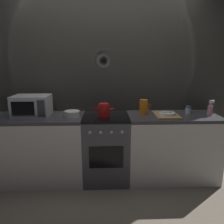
{
  "coord_description": "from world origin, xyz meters",
  "views": [
    {
      "loc": [
        -0.02,
        -2.75,
        1.61
      ],
      "look_at": [
        0.08,
        0.0,
        0.95
      ],
      "focal_mm": 34.65,
      "sensor_mm": 36.0,
      "label": 1
    }
  ],
  "objects_px": {
    "microwave": "(32,106)",
    "dish_pile": "(166,114)",
    "stove_unit": "(106,148)",
    "spray_bottle": "(210,110)",
    "pitcher": "(144,107)",
    "spice_jar": "(188,110)",
    "mixing_bowl": "(72,114)",
    "kettle": "(104,110)"
  },
  "relations": [
    {
      "from": "kettle",
      "to": "spray_bottle",
      "type": "height_order",
      "value": "spray_bottle"
    },
    {
      "from": "pitcher",
      "to": "spice_jar",
      "type": "relative_size",
      "value": 1.9
    },
    {
      "from": "dish_pile",
      "to": "spice_jar",
      "type": "bearing_deg",
      "value": 17.65
    },
    {
      "from": "stove_unit",
      "to": "dish_pile",
      "type": "xyz_separation_m",
      "value": [
        0.8,
        -0.03,
        0.47
      ]
    },
    {
      "from": "mixing_bowl",
      "to": "spice_jar",
      "type": "bearing_deg",
      "value": 4.3
    },
    {
      "from": "kettle",
      "to": "spray_bottle",
      "type": "distance_m",
      "value": 1.4
    },
    {
      "from": "kettle",
      "to": "mixing_bowl",
      "type": "xyz_separation_m",
      "value": [
        -0.41,
        -0.04,
        -0.04
      ]
    },
    {
      "from": "spice_jar",
      "to": "mixing_bowl",
      "type": "bearing_deg",
      "value": -175.7
    },
    {
      "from": "microwave",
      "to": "kettle",
      "type": "height_order",
      "value": "microwave"
    },
    {
      "from": "mixing_bowl",
      "to": "dish_pile",
      "type": "relative_size",
      "value": 0.5
    },
    {
      "from": "microwave",
      "to": "mixing_bowl",
      "type": "height_order",
      "value": "microwave"
    },
    {
      "from": "pitcher",
      "to": "spice_jar",
      "type": "height_order",
      "value": "pitcher"
    },
    {
      "from": "mixing_bowl",
      "to": "kettle",
      "type": "bearing_deg",
      "value": 5.24
    },
    {
      "from": "stove_unit",
      "to": "kettle",
      "type": "xyz_separation_m",
      "value": [
        -0.02,
        -0.01,
        0.53
      ]
    },
    {
      "from": "mixing_bowl",
      "to": "pitcher",
      "type": "xyz_separation_m",
      "value": [
        0.94,
        0.11,
        0.06
      ]
    },
    {
      "from": "kettle",
      "to": "dish_pile",
      "type": "height_order",
      "value": "kettle"
    },
    {
      "from": "pitcher",
      "to": "spice_jar",
      "type": "bearing_deg",
      "value": 0.49
    },
    {
      "from": "microwave",
      "to": "mixing_bowl",
      "type": "relative_size",
      "value": 2.3
    },
    {
      "from": "stove_unit",
      "to": "kettle",
      "type": "distance_m",
      "value": 0.53
    },
    {
      "from": "stove_unit",
      "to": "microwave",
      "type": "height_order",
      "value": "microwave"
    },
    {
      "from": "stove_unit",
      "to": "spray_bottle",
      "type": "bearing_deg",
      "value": -1.28
    },
    {
      "from": "mixing_bowl",
      "to": "pitcher",
      "type": "relative_size",
      "value": 1.0
    },
    {
      "from": "pitcher",
      "to": "dish_pile",
      "type": "distance_m",
      "value": 0.31
    },
    {
      "from": "stove_unit",
      "to": "dish_pile",
      "type": "distance_m",
      "value": 0.92
    },
    {
      "from": "pitcher",
      "to": "dish_pile",
      "type": "bearing_deg",
      "value": -19.39
    },
    {
      "from": "kettle",
      "to": "pitcher",
      "type": "bearing_deg",
      "value": 7.92
    },
    {
      "from": "spice_jar",
      "to": "microwave",
      "type": "bearing_deg",
      "value": -178.92
    },
    {
      "from": "microwave",
      "to": "spray_bottle",
      "type": "bearing_deg",
      "value": -1.6
    },
    {
      "from": "stove_unit",
      "to": "spice_jar",
      "type": "height_order",
      "value": "spice_jar"
    },
    {
      "from": "mixing_bowl",
      "to": "spice_jar",
      "type": "height_order",
      "value": "spice_jar"
    },
    {
      "from": "spice_jar",
      "to": "spray_bottle",
      "type": "height_order",
      "value": "spray_bottle"
    },
    {
      "from": "microwave",
      "to": "pitcher",
      "type": "height_order",
      "value": "microwave"
    },
    {
      "from": "kettle",
      "to": "stove_unit",
      "type": "bearing_deg",
      "value": 15.05
    },
    {
      "from": "mixing_bowl",
      "to": "spray_bottle",
      "type": "height_order",
      "value": "spray_bottle"
    },
    {
      "from": "kettle",
      "to": "mixing_bowl",
      "type": "relative_size",
      "value": 1.42
    },
    {
      "from": "microwave",
      "to": "dish_pile",
      "type": "distance_m",
      "value": 1.76
    },
    {
      "from": "stove_unit",
      "to": "mixing_bowl",
      "type": "relative_size",
      "value": 4.5
    },
    {
      "from": "dish_pile",
      "to": "spray_bottle",
      "type": "distance_m",
      "value": 0.58
    },
    {
      "from": "spice_jar",
      "to": "spray_bottle",
      "type": "bearing_deg",
      "value": -22.76
    },
    {
      "from": "microwave",
      "to": "mixing_bowl",
      "type": "distance_m",
      "value": 0.54
    },
    {
      "from": "dish_pile",
      "to": "stove_unit",
      "type": "bearing_deg",
      "value": 177.74
    },
    {
      "from": "microwave",
      "to": "spray_bottle",
      "type": "height_order",
      "value": "microwave"
    }
  ]
}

